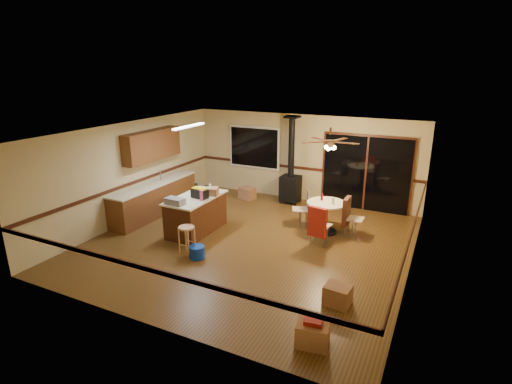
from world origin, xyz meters
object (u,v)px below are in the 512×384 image
Objects in this scene: toolbox_grey at (175,201)px; chair_left at (305,204)px; bar_stool at (187,240)px; box_corner_b at (338,295)px; chair_near at (318,222)px; blue_bucket at (197,252)px; box_corner_a at (313,334)px; kitchen_island at (196,214)px; box_under_window at (247,193)px; chair_right at (348,212)px; toolbox_black at (200,193)px; dining_table at (326,212)px; wood_stove at (291,179)px.

toolbox_grey reaches higher than chair_left.
bar_stool is 1.41× the size of box_corner_b.
chair_left is 1.22m from chair_near.
blue_bucket is at bearing -141.40° from chair_near.
chair_near reaches higher than box_corner_a.
toolbox_grey is at bearing 148.86° from blue_bucket.
box_corner_a is at bearing -35.30° from kitchen_island.
chair_left reaches higher than blue_bucket.
box_corner_b is (4.03, -4.41, -0.00)m from box_under_window.
box_corner_b is (3.51, -0.51, -0.13)m from bar_stool.
box_corner_b is at bearing -78.84° from chair_right.
chair_left is (1.45, 2.72, 0.45)m from blue_bucket.
toolbox_black is 4.27m from box_corner_b.
box_corner_a is 1.09× the size of box_corner_b.
chair_left is (2.42, 2.13, -0.38)m from toolbox_grey.
kitchen_island is 3.20m from dining_table.
chair_near reaches higher than box_corner_b.
dining_table reaches higher than box_corner_b.
kitchen_island is 0.83m from toolbox_grey.
box_corner_a is (3.46, -1.70, -0.13)m from bar_stool.
chair_near is (0.07, -0.88, 0.06)m from dining_table.
box_under_window reaches higher than box_corner_b.
toolbox_black is 3.59m from chair_right.
kitchen_island is 2.72× the size of bar_stool.
wood_stove is 5.75× the size of box_corner_b.
toolbox_grey is 0.68m from toolbox_black.
kitchen_island reaches higher than box_under_window.
toolbox_grey is (-1.43, -3.69, 0.24)m from wood_stove.
toolbox_grey is at bearing 143.48° from bar_stool.
kitchen_island is at bearing -89.44° from box_under_window.
dining_table is 3.28m from box_under_window.
box_corner_a is at bearing -82.71° from chair_right.
chair_near is 1.47× the size of box_corner_a.
toolbox_grey is 1.37× the size of blue_bucket.
toolbox_black is at bearing -156.59° from chair_right.
wood_stove reaches higher than blue_bucket.
chair_left is (2.29, 1.50, 0.14)m from kitchen_island.
blue_bucket is 0.62× the size of chair_left.
box_corner_b is (4.14, -0.97, -0.79)m from toolbox_grey.
blue_bucket is at bearing -134.38° from chair_right.
box_corner_a is 1.19m from box_corner_b.
toolbox_black is at bearing -170.27° from chair_near.
chair_near is (3.09, 1.11, -0.37)m from toolbox_grey.
toolbox_black is 2.90m from chair_near.
box_corner_b is at bearing -13.24° from toolbox_grey.
chair_left is (2.16, 1.51, -0.42)m from toolbox_black.
chair_near is at bearing 9.73° from toolbox_black.
toolbox_grey is at bearing 152.10° from box_corner_a.
dining_table is (2.40, 2.45, 0.22)m from bar_stool.
blue_bucket is 3.71m from chair_right.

